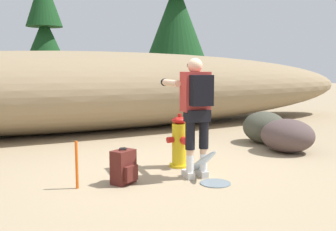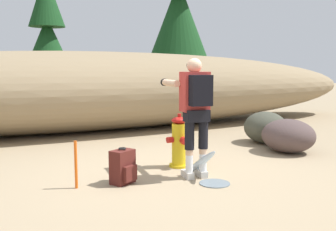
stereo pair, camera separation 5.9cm
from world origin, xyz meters
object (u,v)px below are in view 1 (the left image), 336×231
utility_worker (195,103)px  boulder_large (264,127)px  boulder_mid (287,136)px  survey_stake (77,165)px  fire_hydrant (180,142)px  spare_backpack (124,167)px

utility_worker → boulder_large: size_ratio=1.75×
boulder_large → boulder_mid: (-0.20, -0.84, -0.02)m
utility_worker → survey_stake: (-1.57, 0.21, -0.72)m
boulder_mid → fire_hydrant: bearing=-178.9°
boulder_large → survey_stake: (-4.04, -1.26, -0.01)m
utility_worker → boulder_mid: bearing=-67.3°
fire_hydrant → spare_backpack: size_ratio=1.72×
spare_backpack → boulder_mid: bearing=70.3°
boulder_large → fire_hydrant: bearing=-159.7°
survey_stake → boulder_mid: bearing=6.1°
spare_backpack → boulder_mid: size_ratio=0.49×
survey_stake → boulder_large: bearing=17.3°
spare_backpack → boulder_mid: boulder_mid is taller
fire_hydrant → boulder_large: bearing=20.3°
fire_hydrant → survey_stake: (-1.64, -0.37, -0.07)m
fire_hydrant → utility_worker: bearing=-97.4°
fire_hydrant → spare_backpack: 1.15m
utility_worker → spare_backpack: utility_worker is taller
utility_worker → boulder_large: 2.96m
boulder_mid → survey_stake: 3.86m
utility_worker → fire_hydrant: bearing=-0.1°
boulder_mid → survey_stake: size_ratio=1.59×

